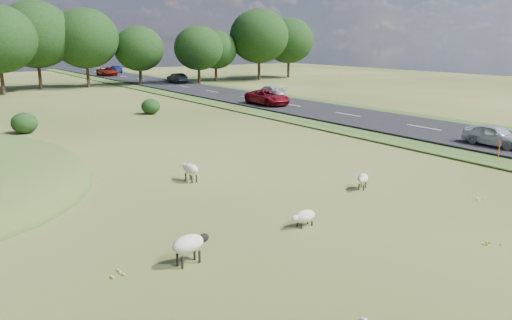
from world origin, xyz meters
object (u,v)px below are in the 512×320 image
(car_3, at_px, (115,69))
(car_4, at_px, (107,71))
(car_1, at_px, (495,135))
(car_0, at_px, (269,92))
(sheep_0, at_px, (189,244))
(car_5, at_px, (177,78))
(marker_post, at_px, (499,150))
(car_2, at_px, (267,97))
(sheep_1, at_px, (190,169))
(sheep_3, at_px, (363,179))
(sheep_2, at_px, (304,216))

(car_3, distance_m, car_4, 7.81)
(car_1, xyz_separation_m, car_4, (0.00, 73.77, 0.12))
(car_0, relative_size, car_3, 0.99)
(car_0, bearing_deg, sheep_0, 50.83)
(car_4, bearing_deg, car_5, -79.73)
(marker_post, xyz_separation_m, car_0, (6.27, 30.78, 0.33))
(car_2, bearing_deg, car_0, 52.44)
(sheep_1, height_order, car_1, car_1)
(sheep_3, distance_m, car_2, 28.60)
(car_4, bearing_deg, sheep_3, -99.80)
(marker_post, distance_m, car_1, 3.04)
(marker_post, distance_m, car_4, 75.56)
(car_0, bearing_deg, sheep_1, 47.62)
(sheep_2, distance_m, car_2, 33.03)
(sheep_1, relative_size, car_0, 0.26)
(marker_post, distance_m, car_3, 82.58)
(car_0, bearing_deg, car_5, -90.00)
(sheep_2, bearing_deg, sheep_0, 1.61)
(car_3, height_order, car_5, car_5)
(sheep_2, bearing_deg, car_4, -106.67)
(car_1, height_order, car_5, car_5)
(car_0, xyz_separation_m, car_3, (0.00, 51.57, 0.01))
(sheep_0, height_order, car_2, car_2)
(sheep_0, relative_size, car_0, 0.28)
(sheep_0, distance_m, sheep_2, 4.91)
(marker_post, height_order, sheep_3, marker_post)
(sheep_0, bearing_deg, sheep_1, 55.57)
(sheep_2, height_order, car_2, car_2)
(car_4, height_order, car_5, car_4)
(marker_post, distance_m, car_5, 54.91)
(car_0, distance_m, car_4, 44.91)
(car_1, relative_size, car_2, 0.71)
(sheep_0, xyz_separation_m, car_3, (26.85, 84.52, 0.28))
(sheep_0, relative_size, car_5, 0.31)
(sheep_1, xyz_separation_m, car_1, (18.84, -4.22, 0.29))
(car_0, height_order, car_1, car_0)
(car_0, xyz_separation_m, car_4, (-3.80, 44.74, 0.09))
(car_5, bearing_deg, sheep_1, 65.02)
(car_1, relative_size, car_4, 0.69)
(sheep_2, relative_size, car_5, 0.25)
(sheep_0, height_order, sheep_1, sheep_0)
(sheep_0, relative_size, car_3, 0.28)
(car_1, height_order, car_4, car_4)
(car_0, height_order, car_5, car_5)
(sheep_0, height_order, sheep_3, sheep_0)
(sheep_1, relative_size, car_4, 0.22)
(sheep_3, xyz_separation_m, car_4, (12.98, 75.17, 0.51))
(sheep_2, height_order, car_5, car_5)
(marker_post, xyz_separation_m, car_1, (2.47, 1.75, 0.30))
(marker_post, height_order, sheep_2, marker_post)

